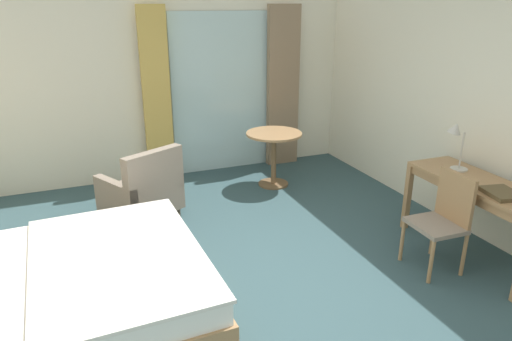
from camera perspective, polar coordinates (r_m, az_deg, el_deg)
name	(u,v)px	position (r m, az deg, el deg)	size (l,w,h in m)	color
ground	(256,301)	(4.13, 0.04, -15.75)	(5.85, 7.10, 0.10)	#334C51
wall_back	(167,85)	(6.61, -10.94, 10.23)	(5.45, 0.12, 2.56)	silver
balcony_glass_door	(221,94)	(6.74, -4.34, 9.40)	(1.43, 0.02, 2.25)	silver
curtain_panel_left	(157,97)	(6.42, -12.11, 8.88)	(0.36, 0.10, 2.34)	tan
curtain_panel_right	(283,88)	(6.98, 3.33, 10.15)	(0.48, 0.10, 2.34)	#897056
bed	(68,291)	(3.97, -22.16, -13.55)	(2.08, 1.97, 1.08)	#9E754C
writing_desk	(482,192)	(4.87, 26.01, -2.37)	(0.58, 1.53, 0.77)	#9E754C
desk_chair	(444,216)	(4.59, 22.07, -5.24)	(0.42, 0.47, 0.93)	gray
desk_lamp	(457,137)	(5.02, 23.44, 3.79)	(0.21, 0.24, 0.49)	#B7B2A8
closed_book	(502,193)	(4.59, 28.00, -2.49)	(0.26, 0.32, 0.04)	brown
armchair_by_window	(143,191)	(5.43, -13.72, -2.49)	(0.97, 0.96, 0.86)	gray
round_cafe_table	(274,146)	(6.20, 2.21, 3.01)	(0.74, 0.74, 0.74)	#9E754C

